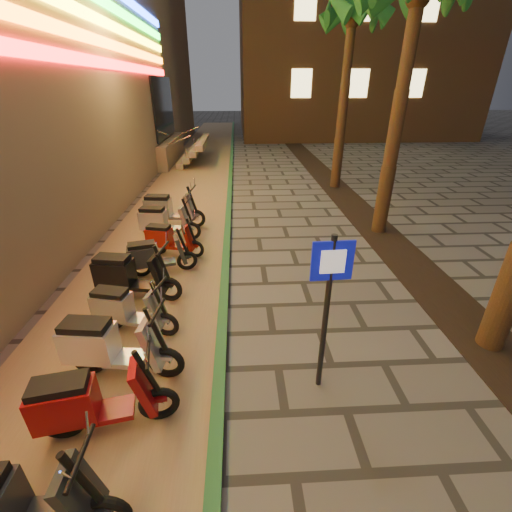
{
  "coord_description": "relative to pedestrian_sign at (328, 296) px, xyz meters",
  "views": [
    {
      "loc": [
        -0.56,
        -2.27,
        3.92
      ],
      "look_at": [
        -0.27,
        3.14,
        1.2
      ],
      "focal_mm": 24.0,
      "sensor_mm": 36.0,
      "label": 1
    }
  ],
  "objects": [
    {
      "name": "pedestrian_sign",
      "position": [
        0.0,
        0.0,
        0.0
      ],
      "size": [
        0.52,
        0.1,
        2.37
      ],
      "rotation": [
        0.0,
        0.0,
        0.05
      ],
      "color": "black",
      "rests_on": "ground"
    },
    {
      "name": "scooter_3",
      "position": [
        -3.26,
        -1.72,
        -1.01
      ],
      "size": [
        1.7,
        0.6,
        1.2
      ],
      "rotation": [
        0.0,
        0.0,
        0.02
      ],
      "color": "black",
      "rests_on": "ground"
    },
    {
      "name": "scooter_8",
      "position": [
        -3.03,
        3.41,
        -1.07
      ],
      "size": [
        1.52,
        0.75,
        1.07
      ],
      "rotation": [
        0.0,
        0.0,
        0.26
      ],
      "color": "black",
      "rests_on": "ground"
    },
    {
      "name": "planting_strip",
      "position": [
        3.05,
        3.69,
        -1.52
      ],
      "size": [
        1.2,
        40.0,
        0.02
      ],
      "primitive_type": "cube",
      "color": "black",
      "rests_on": "ground"
    },
    {
      "name": "scooter_10",
      "position": [
        -3.23,
        5.48,
        -1.01
      ],
      "size": [
        1.7,
        0.67,
        1.19
      ],
      "rotation": [
        0.0,
        0.0,
        -0.13
      ],
      "color": "black",
      "rests_on": "ground"
    },
    {
      "name": "scooter_11",
      "position": [
        -3.25,
        6.4,
        -0.98
      ],
      "size": [
        1.82,
        0.69,
        1.28
      ],
      "rotation": [
        0.0,
        0.0,
        -0.11
      ],
      "color": "black",
      "rests_on": "ground"
    },
    {
      "name": "ground",
      "position": [
        -0.55,
        -1.31,
        -1.53
      ],
      "size": [
        120.0,
        120.0,
        0.0
      ],
      "primitive_type": "plane",
      "color": "#474442",
      "rests_on": "ground"
    },
    {
      "name": "scooter_9",
      "position": [
        -2.89,
        4.4,
        -1.08
      ],
      "size": [
        1.47,
        0.7,
        1.04
      ],
      "rotation": [
        0.0,
        0.0,
        -0.23
      ],
      "color": "black",
      "rests_on": "ground"
    },
    {
      "name": "parking_strip",
      "position": [
        -3.15,
        8.69,
        -1.53
      ],
      "size": [
        3.4,
        60.0,
        0.01
      ],
      "primitive_type": "cube",
      "color": "#8C7251",
      "rests_on": "ground"
    },
    {
      "name": "palm_d",
      "position": [
        3.05,
        10.69,
        4.41
      ],
      "size": [
        2.97,
        3.02,
        7.16
      ],
      "color": "#472D19",
      "rests_on": "ground"
    },
    {
      "name": "scooter_6",
      "position": [
        -3.1,
        1.38,
        -1.07
      ],
      "size": [
        1.52,
        0.72,
        1.07
      ],
      "rotation": [
        0.0,
        0.0,
        -0.24
      ],
      "color": "black",
      "rests_on": "ground"
    },
    {
      "name": "scooter_7",
      "position": [
        -3.34,
        2.44,
        -1.0
      ],
      "size": [
        1.74,
        0.74,
        1.22
      ],
      "rotation": [
        0.0,
        0.0,
        -0.17
      ],
      "color": "black",
      "rests_on": "ground"
    },
    {
      "name": "scooter_5",
      "position": [
        -3.04,
        0.36,
        -1.0
      ],
      "size": [
        1.76,
        0.68,
        1.23
      ],
      "rotation": [
        0.0,
        0.0,
        -0.12
      ],
      "color": "black",
      "rests_on": "ground"
    },
    {
      "name": "scooter_4",
      "position": [
        -2.96,
        -0.6,
        -1.02
      ],
      "size": [
        1.67,
        0.73,
        1.18
      ],
      "rotation": [
        0.0,
        0.0,
        0.19
      ],
      "color": "black",
      "rests_on": "ground"
    },
    {
      "name": "green_curb",
      "position": [
        -1.45,
        8.69,
        -1.48
      ],
      "size": [
        0.18,
        60.0,
        0.1
      ],
      "primitive_type": "cube",
      "color": "#225A2D",
      "rests_on": "ground"
    }
  ]
}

